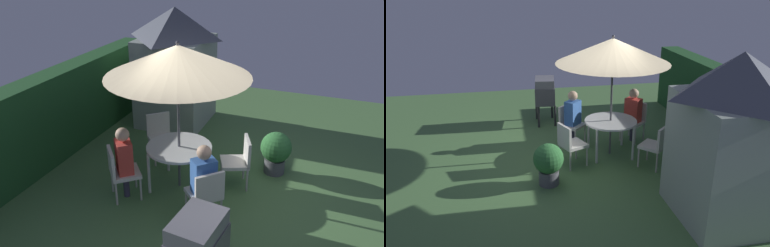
# 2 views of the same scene
# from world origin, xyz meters

# --- Properties ---
(ground_plane) EXTENTS (11.00, 11.00, 0.00)m
(ground_plane) POSITION_xyz_m (0.00, 0.00, 0.00)
(ground_plane) COLOR #47703D
(hedge_backdrop) EXTENTS (6.72, 0.51, 1.69)m
(hedge_backdrop) POSITION_xyz_m (0.00, 3.50, 0.84)
(hedge_backdrop) COLOR #1E4C23
(hedge_backdrop) RESTS_ON ground
(garden_shed) EXTENTS (1.69, 1.57, 2.66)m
(garden_shed) POSITION_xyz_m (2.51, 1.98, 1.35)
(garden_shed) COLOR gray
(garden_shed) RESTS_ON ground
(patio_table) EXTENTS (1.11, 1.11, 0.78)m
(patio_table) POSITION_xyz_m (-0.05, 0.81, 0.71)
(patio_table) COLOR white
(patio_table) RESTS_ON ground
(patio_umbrella) EXTENTS (2.31, 2.31, 2.56)m
(patio_umbrella) POSITION_xyz_m (-0.05, 0.81, 2.25)
(patio_umbrella) COLOR #4C4C51
(patio_umbrella) RESTS_ON ground
(bbq_grill) EXTENTS (0.75, 0.57, 1.20)m
(bbq_grill) POSITION_xyz_m (-2.23, -0.34, 0.85)
(bbq_grill) COLOR #47474C
(bbq_grill) RESTS_ON ground
(chair_near_shed) EXTENTS (0.65, 0.65, 0.90)m
(chair_near_shed) POSITION_xyz_m (-0.72, 1.58, 0.52)
(chair_near_shed) COLOR silver
(chair_near_shed) RESTS_ON ground
(chair_far_side) EXTENTS (0.65, 0.65, 0.90)m
(chair_far_side) POSITION_xyz_m (-0.80, 0.06, 0.52)
(chair_far_side) COLOR silver
(chair_far_side) RESTS_ON ground
(chair_toward_hedge) EXTENTS (0.60, 0.61, 0.90)m
(chair_toward_hedge) POSITION_xyz_m (0.35, -0.14, 0.52)
(chair_toward_hedge) COLOR silver
(chair_toward_hedge) RESTS_ON ground
(chair_toward_house) EXTENTS (0.65, 0.65, 0.90)m
(chair_toward_house) POSITION_xyz_m (0.74, 1.55, 0.52)
(chair_toward_house) COLOR silver
(chair_toward_house) RESTS_ON ground
(potted_plant_by_shed) EXTENTS (0.56, 0.56, 0.80)m
(potted_plant_by_shed) POSITION_xyz_m (1.00, -0.65, 0.45)
(potted_plant_by_shed) COLOR #4C4C51
(potted_plant_by_shed) RESTS_ON ground
(person_in_red) EXTENTS (0.41, 0.40, 1.26)m
(person_in_red) POSITION_xyz_m (-0.66, 1.52, 0.78)
(person_in_red) COLOR #CC3D33
(person_in_red) RESTS_ON ground
(person_in_blue) EXTENTS (0.41, 0.41, 1.26)m
(person_in_blue) POSITION_xyz_m (-0.74, 0.12, 0.78)
(person_in_blue) COLOR #3866B2
(person_in_blue) RESTS_ON ground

